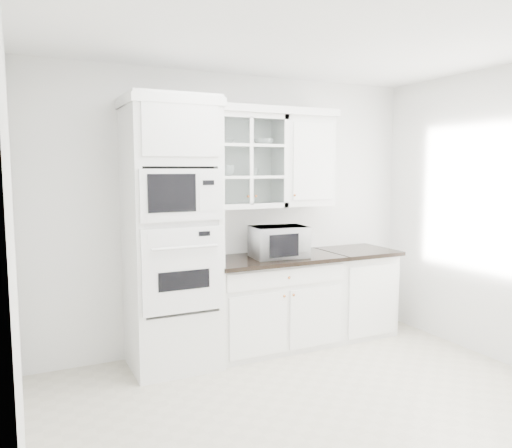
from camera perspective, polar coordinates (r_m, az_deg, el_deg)
ground at (r=3.89m, az=8.65°, el=-20.89°), size 4.00×3.50×0.01m
room_shell at (r=3.82m, az=5.44°, el=6.29°), size 4.00×3.50×2.70m
oven_column at (r=4.47m, az=-9.61°, el=-1.21°), size 0.76×0.68×2.40m
base_cabinet_run at (r=5.02m, az=1.95°, el=-8.86°), size 1.32×0.67×0.92m
extra_base_cabinet at (r=5.54m, az=11.21°, el=-7.50°), size 0.72×0.67×0.92m
upper_cabinet_glass at (r=4.86m, az=-1.38°, el=7.18°), size 0.80×0.33×0.90m
upper_cabinet_solid at (r=5.17m, az=5.50°, el=7.11°), size 0.55×0.33×0.90m
crown_molding at (r=4.82m, az=-2.43°, el=12.95°), size 2.14×0.38×0.07m
countertop_microwave at (r=4.87m, az=2.56°, el=-2.02°), size 0.57×0.49×0.30m
bowl_a at (r=4.79m, az=-3.73°, el=9.41°), size 0.27×0.27×0.05m
bowl_b at (r=4.94m, az=0.88°, el=9.37°), size 0.24×0.24×0.06m
cup_a at (r=4.78m, az=-3.30°, el=6.13°), size 0.14×0.14×0.10m
cup_b at (r=4.89m, az=-0.22°, el=6.01°), size 0.11×0.11×0.08m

